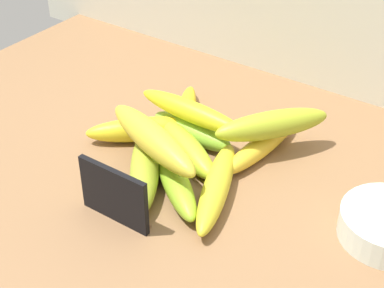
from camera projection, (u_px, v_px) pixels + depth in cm
name	position (u px, v px, depth cm)	size (l,w,h in cm)	color
counter_top	(172.00, 190.00, 88.94)	(110.00, 76.00, 3.00)	brown
chalkboard_sign	(114.00, 197.00, 79.39)	(11.00, 1.80, 8.40)	black
banana_0	(192.00, 131.00, 95.71)	(15.46, 3.90, 3.90)	#89BC35
banana_1	(217.00, 186.00, 84.36)	(20.59, 3.66, 3.66)	gold
banana_2	(186.00, 148.00, 91.65)	(16.54, 4.10, 4.10)	#AEC62A
banana_3	(145.00, 167.00, 87.54)	(20.18, 4.25, 4.25)	#99AC2C
banana_4	(143.00, 129.00, 96.08)	(18.23, 3.92, 3.92)	yellow
banana_5	(260.00, 147.00, 92.69)	(17.78, 3.24, 3.24)	yellow
banana_6	(176.00, 182.00, 85.06)	(16.91, 3.76, 3.76)	#90BC29
banana_7	(185.00, 116.00, 99.95)	(19.39, 3.23, 3.23)	yellow
banana_8	(192.00, 112.00, 93.62)	(19.88, 3.36, 3.36)	yellow
banana_9	(272.00, 125.00, 90.95)	(18.33, 4.28, 4.28)	#A1B127
banana_10	(151.00, 140.00, 85.72)	(20.89, 4.33, 4.33)	gold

